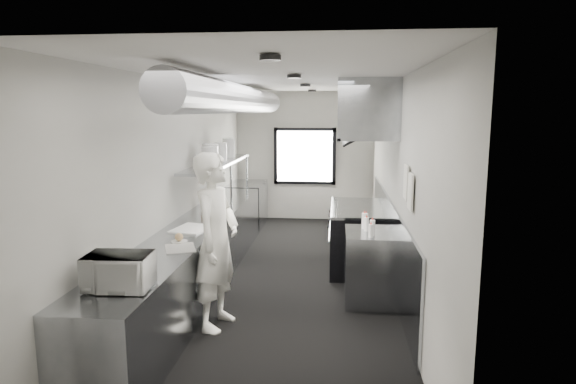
% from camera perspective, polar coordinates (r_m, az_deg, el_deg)
% --- Properties ---
extents(floor, '(3.00, 8.00, 0.01)m').
position_cam_1_polar(floor, '(7.12, -0.25, -10.10)').
color(floor, black).
rests_on(floor, ground).
extents(ceiling, '(3.00, 8.00, 0.01)m').
position_cam_1_polar(ceiling, '(6.72, -0.26, 13.02)').
color(ceiling, beige).
rests_on(ceiling, wall_back).
extents(wall_back, '(3.00, 0.02, 2.80)m').
position_cam_1_polar(wall_back, '(10.74, 1.98, 4.21)').
color(wall_back, '#AFADA6').
rests_on(wall_back, floor).
extents(wall_front, '(3.00, 0.02, 2.80)m').
position_cam_1_polar(wall_front, '(2.93, -8.57, -10.26)').
color(wall_front, '#AFADA6').
rests_on(wall_front, floor).
extents(wall_left, '(0.02, 8.00, 2.80)m').
position_cam_1_polar(wall_left, '(7.09, -12.40, 1.27)').
color(wall_left, '#AFADA6').
rests_on(wall_left, floor).
extents(wall_right, '(0.02, 8.00, 2.80)m').
position_cam_1_polar(wall_right, '(6.79, 12.44, 0.91)').
color(wall_right, '#AFADA6').
rests_on(wall_right, floor).
extents(wall_cladding, '(0.03, 5.50, 1.10)m').
position_cam_1_polar(wall_cladding, '(7.25, 11.77, -5.39)').
color(wall_cladding, gray).
rests_on(wall_cladding, wall_right).
extents(hvac_duct, '(0.40, 6.40, 0.40)m').
position_cam_1_polar(hvac_duct, '(7.21, -5.56, 10.74)').
color(hvac_duct, '#95969D').
rests_on(hvac_duct, ceiling).
extents(service_window, '(1.36, 0.05, 1.25)m').
position_cam_1_polar(service_window, '(10.70, 1.96, 4.19)').
color(service_window, white).
rests_on(service_window, wall_back).
extents(exhaust_hood, '(0.81, 2.20, 0.88)m').
position_cam_1_polar(exhaust_hood, '(7.38, 8.93, 9.40)').
color(exhaust_hood, gray).
rests_on(exhaust_hood, ceiling).
extents(prep_counter, '(0.70, 6.00, 0.90)m').
position_cam_1_polar(prep_counter, '(6.73, -10.58, -7.41)').
color(prep_counter, gray).
rests_on(prep_counter, floor).
extents(pass_shelf, '(0.45, 3.00, 0.68)m').
position_cam_1_polar(pass_shelf, '(7.95, -8.08, 3.24)').
color(pass_shelf, gray).
rests_on(pass_shelf, prep_counter).
extents(range, '(0.88, 1.60, 0.94)m').
position_cam_1_polar(range, '(7.62, 8.12, -5.17)').
color(range, black).
rests_on(range, floor).
extents(bottle_station, '(0.65, 0.80, 0.90)m').
position_cam_1_polar(bottle_station, '(6.29, 9.66, -8.57)').
color(bottle_station, gray).
rests_on(bottle_station, floor).
extents(far_work_table, '(0.70, 1.20, 0.90)m').
position_cam_1_polar(far_work_table, '(10.23, -4.80, -1.46)').
color(far_work_table, gray).
rests_on(far_work_table, floor).
extents(notice_sheet_a, '(0.02, 0.28, 0.38)m').
position_cam_1_polar(notice_sheet_a, '(5.58, 13.60, 1.12)').
color(notice_sheet_a, silver).
rests_on(notice_sheet_a, wall_right).
extents(notice_sheet_b, '(0.02, 0.28, 0.38)m').
position_cam_1_polar(notice_sheet_b, '(5.25, 14.09, 0.03)').
color(notice_sheet_b, silver).
rests_on(notice_sheet_b, wall_right).
extents(line_cook, '(0.59, 0.78, 1.95)m').
position_cam_1_polar(line_cook, '(5.43, -8.38, -5.70)').
color(line_cook, white).
rests_on(line_cook, floor).
extents(microwave, '(0.52, 0.40, 0.30)m').
position_cam_1_polar(microwave, '(4.39, -19.15, -8.76)').
color(microwave, silver).
rests_on(microwave, prep_counter).
extents(deli_tub_a, '(0.14, 0.14, 0.10)m').
position_cam_1_polar(deli_tub_a, '(4.77, -19.68, -8.65)').
color(deli_tub_a, silver).
rests_on(deli_tub_a, prep_counter).
extents(deli_tub_b, '(0.16, 0.16, 0.10)m').
position_cam_1_polar(deli_tub_b, '(5.09, -18.15, -7.38)').
color(deli_tub_b, silver).
rests_on(deli_tub_b, prep_counter).
extents(newspaper, '(0.43, 0.48, 0.01)m').
position_cam_1_polar(newspaper, '(5.48, -12.47, -6.42)').
color(newspaper, silver).
rests_on(newspaper, prep_counter).
extents(small_plate, '(0.25, 0.25, 0.02)m').
position_cam_1_polar(small_plate, '(5.74, -12.59, -5.68)').
color(small_plate, silver).
rests_on(small_plate, prep_counter).
extents(pastry, '(0.09, 0.09, 0.09)m').
position_cam_1_polar(pastry, '(5.72, -12.61, -5.15)').
color(pastry, tan).
rests_on(pastry, small_plate).
extents(cutting_board, '(0.49, 0.59, 0.02)m').
position_cam_1_polar(cutting_board, '(6.33, -11.16, -4.20)').
color(cutting_board, white).
rests_on(cutting_board, prep_counter).
extents(knife_block, '(0.12, 0.23, 0.24)m').
position_cam_1_polar(knife_block, '(7.58, -9.47, -1.02)').
color(knife_block, brown).
rests_on(knife_block, prep_counter).
extents(plate_stack_a, '(0.32, 0.32, 0.29)m').
position_cam_1_polar(plate_stack_a, '(7.34, -9.11, 4.12)').
color(plate_stack_a, silver).
rests_on(plate_stack_a, pass_shelf).
extents(plate_stack_b, '(0.31, 0.31, 0.32)m').
position_cam_1_polar(plate_stack_b, '(7.51, -9.06, 4.36)').
color(plate_stack_b, silver).
rests_on(plate_stack_b, pass_shelf).
extents(plate_stack_c, '(0.26, 0.26, 0.30)m').
position_cam_1_polar(plate_stack_c, '(8.09, -7.87, 4.67)').
color(plate_stack_c, silver).
rests_on(plate_stack_c, pass_shelf).
extents(plate_stack_d, '(0.28, 0.28, 0.33)m').
position_cam_1_polar(plate_stack_d, '(8.75, -6.93, 5.16)').
color(plate_stack_d, silver).
rests_on(plate_stack_d, pass_shelf).
extents(squeeze_bottle_a, '(0.06, 0.06, 0.16)m').
position_cam_1_polar(squeeze_bottle_a, '(5.88, 9.64, -4.50)').
color(squeeze_bottle_a, white).
rests_on(squeeze_bottle_a, bottle_station).
extents(squeeze_bottle_b, '(0.08, 0.08, 0.19)m').
position_cam_1_polar(squeeze_bottle_b, '(5.96, 9.82, -4.14)').
color(squeeze_bottle_b, white).
rests_on(squeeze_bottle_b, bottle_station).
extents(squeeze_bottle_c, '(0.07, 0.07, 0.17)m').
position_cam_1_polar(squeeze_bottle_c, '(6.17, 9.14, -3.75)').
color(squeeze_bottle_c, white).
rests_on(squeeze_bottle_c, bottle_station).
extents(squeeze_bottle_d, '(0.07, 0.07, 0.20)m').
position_cam_1_polar(squeeze_bottle_d, '(6.29, 8.90, -3.35)').
color(squeeze_bottle_d, white).
rests_on(squeeze_bottle_d, bottle_station).
extents(squeeze_bottle_e, '(0.06, 0.06, 0.17)m').
position_cam_1_polar(squeeze_bottle_e, '(6.42, 9.09, -3.24)').
color(squeeze_bottle_e, white).
rests_on(squeeze_bottle_e, bottle_station).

